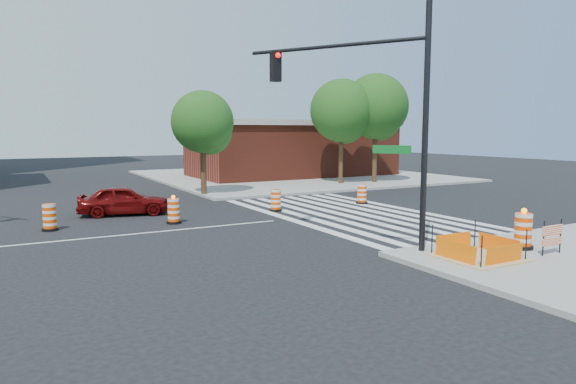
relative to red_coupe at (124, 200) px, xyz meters
name	(u,v)px	position (x,y,z in m)	size (l,w,h in m)	color
ground	(99,237)	(-1.79, -4.64, -0.68)	(120.00, 120.00, 0.00)	black
sidewalk_ne	(292,176)	(16.21, 13.36, -0.60)	(22.00, 22.00, 0.15)	gray
crosswalk_east	(350,214)	(9.16, -4.64, -0.67)	(6.75, 13.50, 0.01)	silver
lane_centerline	(99,237)	(-1.79, -4.64, -0.67)	(14.00, 0.12, 0.01)	silver
excavation_pit	(477,255)	(7.21, -13.64, -0.45)	(2.20, 2.20, 0.90)	tan
brick_storefront	(292,149)	(16.21, 13.36, 1.64)	(16.50, 8.50, 4.60)	maroon
red_coupe	(124,200)	(0.00, 0.00, 0.00)	(1.59, 3.96, 1.35)	#5A0807
signal_pole_se	(372,91)	(5.55, -10.73, 4.34)	(3.32, 5.37, 8.18)	black
pit_drum	(523,232)	(9.35, -13.51, 0.00)	(0.65, 0.65, 1.28)	black
barricade	(552,235)	(9.45, -14.42, 0.05)	(0.89, 0.04, 1.04)	#F24705
tree_north_c	(203,126)	(5.46, 4.62, 3.41)	(3.62, 3.58, 6.08)	#382314
tree_north_d	(342,114)	(15.91, 5.85, 4.26)	(4.32, 4.32, 7.34)	#382314
tree_north_e	(376,110)	(18.54, 5.42, 4.56)	(4.59, 4.59, 7.80)	#382314
median_drum_2	(50,218)	(-3.24, -2.42, -0.20)	(0.60, 0.60, 1.02)	black
median_drum_3	(174,212)	(1.35, -3.21, -0.19)	(0.60, 0.60, 1.18)	black
median_drum_4	(276,201)	(6.54, -2.31, -0.20)	(0.60, 0.60, 1.02)	black
median_drum_5	(362,195)	(11.60, -2.31, -0.20)	(0.60, 0.60, 1.02)	black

